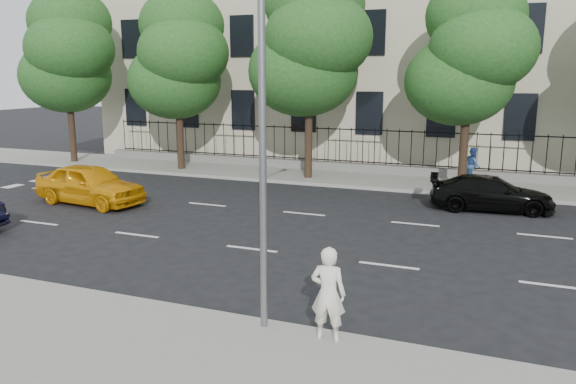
% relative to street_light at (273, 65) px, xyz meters
% --- Properties ---
extents(ground, '(120.00, 120.00, 0.00)m').
position_rel_street_light_xyz_m(ground, '(-2.50, 1.77, -5.15)').
color(ground, black).
rests_on(ground, ground).
extents(near_sidewalk, '(60.00, 4.00, 0.15)m').
position_rel_street_light_xyz_m(near_sidewalk, '(-2.50, -2.23, -5.07)').
color(near_sidewalk, gray).
rests_on(near_sidewalk, ground).
extents(far_sidewalk, '(60.00, 4.00, 0.15)m').
position_rel_street_light_xyz_m(far_sidewalk, '(-2.50, 15.77, -5.07)').
color(far_sidewalk, gray).
rests_on(far_sidewalk, ground).
extents(lane_markings, '(49.60, 4.62, 0.01)m').
position_rel_street_light_xyz_m(lane_markings, '(-2.50, 6.52, -5.14)').
color(lane_markings, silver).
rests_on(lane_markings, ground).
extents(masonry_building, '(34.60, 12.11, 18.50)m').
position_rel_street_light_xyz_m(masonry_building, '(-2.50, 24.72, 3.87)').
color(masonry_building, beige).
rests_on(masonry_building, ground).
extents(iron_fence, '(30.00, 0.50, 2.20)m').
position_rel_street_light_xyz_m(iron_fence, '(-2.50, 17.47, -4.50)').
color(iron_fence, slate).
rests_on(iron_fence, far_sidewalk).
extents(street_light, '(0.25, 3.32, 8.05)m').
position_rel_street_light_xyz_m(street_light, '(0.00, 0.00, 0.00)').
color(street_light, slate).
rests_on(street_light, near_sidewalk).
extents(tree_a, '(5.71, 5.31, 9.39)m').
position_rel_street_light_xyz_m(tree_a, '(-18.46, 15.13, 0.98)').
color(tree_a, '#382619').
rests_on(tree_a, far_sidewalk).
extents(tree_b, '(5.53, 5.12, 8.97)m').
position_rel_street_light_xyz_m(tree_b, '(-11.46, 15.13, 0.69)').
color(tree_b, '#382619').
rests_on(tree_b, far_sidewalk).
extents(tree_c, '(5.89, 5.50, 9.80)m').
position_rel_street_light_xyz_m(tree_c, '(-4.46, 15.13, 1.26)').
color(tree_c, '#382619').
rests_on(tree_c, far_sidewalk).
extents(tree_d, '(5.34, 4.94, 8.84)m').
position_rel_street_light_xyz_m(tree_d, '(2.54, 15.13, 0.69)').
color(tree_d, '#382619').
rests_on(tree_d, far_sidewalk).
extents(yellow_taxi, '(4.81, 2.40, 1.57)m').
position_rel_street_light_xyz_m(yellow_taxi, '(-10.80, 7.24, -4.36)').
color(yellow_taxi, orange).
rests_on(yellow_taxi, ground).
extents(black_sedan, '(4.60, 2.26, 1.29)m').
position_rel_street_light_xyz_m(black_sedan, '(3.78, 11.80, -4.50)').
color(black_sedan, black).
rests_on(black_sedan, ground).
extents(woman_near, '(0.68, 0.47, 1.79)m').
position_rel_street_light_xyz_m(woman_near, '(1.33, -0.63, -4.10)').
color(woman_near, white).
rests_on(woman_near, near_sidewalk).
extents(pedestrian_far, '(0.75, 0.88, 1.60)m').
position_rel_street_light_xyz_m(pedestrian_far, '(2.85, 16.44, -4.20)').
color(pedestrian_far, '#2B4B8A').
rests_on(pedestrian_far, far_sidewalk).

